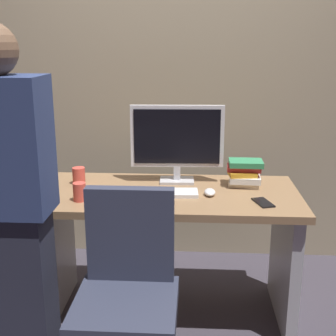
# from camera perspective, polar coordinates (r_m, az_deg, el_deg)

# --- Properties ---
(ground_plane) EXTENTS (9.00, 9.00, 0.00)m
(ground_plane) POSITION_cam_1_polar(r_m,az_deg,el_deg) (2.87, 0.06, -17.41)
(ground_plane) COLOR #3D3842
(wall_back) EXTENTS (6.40, 0.10, 3.00)m
(wall_back) POSITION_cam_1_polar(r_m,az_deg,el_deg) (3.26, 0.99, 14.52)
(wall_back) COLOR tan
(wall_back) RESTS_ON ground
(desk) EXTENTS (1.45, 0.69, 0.75)m
(desk) POSITION_cam_1_polar(r_m,az_deg,el_deg) (2.62, 0.07, -7.82)
(desk) COLOR #93704C
(desk) RESTS_ON ground
(office_chair) EXTENTS (0.52, 0.52, 0.94)m
(office_chair) POSITION_cam_1_polar(r_m,az_deg,el_deg) (2.11, -5.08, -17.00)
(office_chair) COLOR black
(office_chair) RESTS_ON ground
(person_at_desk) EXTENTS (0.40, 0.24, 1.64)m
(person_at_desk) POSITION_cam_1_polar(r_m,az_deg,el_deg) (2.10, -19.51, -5.40)
(person_at_desk) COLOR #262838
(person_at_desk) RESTS_ON ground
(monitor) EXTENTS (0.54, 0.15, 0.46)m
(monitor) POSITION_cam_1_polar(r_m,az_deg,el_deg) (2.64, 1.15, 3.58)
(monitor) COLOR silver
(monitor) RESTS_ON desk
(keyboard) EXTENTS (0.44, 0.15, 0.02)m
(keyboard) POSITION_cam_1_polar(r_m,az_deg,el_deg) (2.48, -1.21, -3.14)
(keyboard) COLOR white
(keyboard) RESTS_ON desk
(mouse) EXTENTS (0.06, 0.10, 0.03)m
(mouse) POSITION_cam_1_polar(r_m,az_deg,el_deg) (2.48, 5.26, -3.03)
(mouse) COLOR white
(mouse) RESTS_ON desk
(cup_near_keyboard) EXTENTS (0.07, 0.07, 0.10)m
(cup_near_keyboard) POSITION_cam_1_polar(r_m,az_deg,el_deg) (2.42, -11.01, -2.95)
(cup_near_keyboard) COLOR #D84C3F
(cup_near_keyboard) RESTS_ON desk
(cup_by_monitor) EXTENTS (0.07, 0.07, 0.10)m
(cup_by_monitor) POSITION_cam_1_polar(r_m,az_deg,el_deg) (2.71, -11.09, -0.96)
(cup_by_monitor) COLOR #D84C3F
(cup_by_monitor) RESTS_ON desk
(book_stack) EXTENTS (0.20, 0.16, 0.15)m
(book_stack) POSITION_cam_1_polar(r_m,az_deg,el_deg) (2.65, 9.53, -0.62)
(book_stack) COLOR beige
(book_stack) RESTS_ON desk
(cell_phone) EXTENTS (0.11, 0.16, 0.01)m
(cell_phone) POSITION_cam_1_polar(r_m,az_deg,el_deg) (2.41, 11.80, -4.25)
(cell_phone) COLOR black
(cell_phone) RESTS_ON desk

